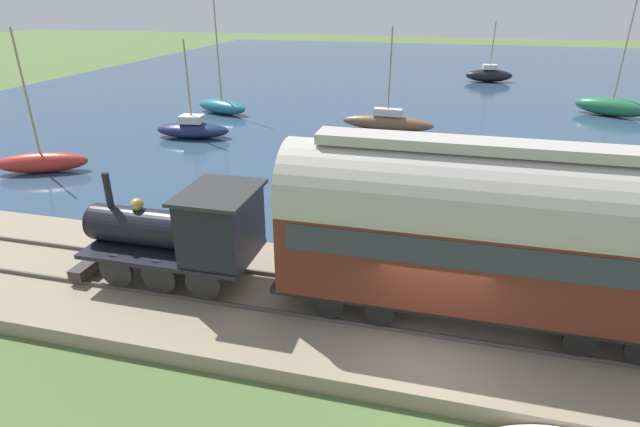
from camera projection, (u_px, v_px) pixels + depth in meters
name	position (u px, v px, depth m)	size (l,w,h in m)	color
ground_plane	(425.00, 365.00, 12.04)	(200.00, 200.00, 0.00)	#516B38
harbor_water	(450.00, 79.00, 51.63)	(80.00, 80.00, 0.01)	#2D4760
rail_embankment	(429.00, 323.00, 13.21)	(5.90, 56.00, 0.56)	gray
steam_locomotive	(187.00, 229.00, 13.95)	(2.39, 5.44, 3.07)	black
passenger_coach	(486.00, 229.00, 11.80)	(2.54, 10.20, 4.68)	black
sailboat_teal	(222.00, 106.00, 36.88)	(2.78, 4.63, 8.98)	#1E707A
sailboat_green	(612.00, 106.00, 36.12)	(3.52, 5.12, 8.92)	#236B42
sailboat_navy	(193.00, 129.00, 30.71)	(2.32, 4.74, 5.78)	#192347
sailboat_red	(42.00, 162.00, 24.73)	(2.76, 4.39, 6.83)	#B72D23
sailboat_brown	(387.00, 122.00, 32.26)	(1.51, 6.06, 6.37)	brown
sailboat_black	(489.00, 75.00, 50.07)	(2.20, 4.69, 5.71)	black
rowboat_mid_harbor	(390.00, 170.00, 24.49)	(1.72, 2.59, 0.47)	silver
rowboat_off_pier	(306.00, 184.00, 22.79)	(1.05, 2.77, 0.42)	#B7B2A3
rowboat_near_shore	(475.00, 226.00, 18.55)	(2.80, 2.65, 0.55)	#B7B2A3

